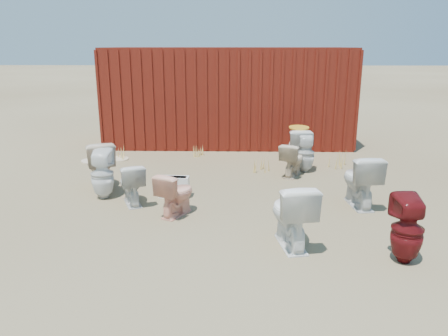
{
  "coord_description": "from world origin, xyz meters",
  "views": [
    {
      "loc": [
        0.17,
        -6.14,
        2.45
      ],
      "look_at": [
        0.0,
        0.6,
        0.55
      ],
      "focal_mm": 35.0,
      "sensor_mm": 36.0,
      "label": 1
    }
  ],
  "objects_px": {
    "toilet_front_e": "(360,180)",
    "toilet_back_a": "(102,174)",
    "toilet_front_a": "(131,184)",
    "toilet_back_e": "(306,153)",
    "toilet_front_c": "(291,214)",
    "toilet_back_beige_right": "(293,160)",
    "toilet_back_beige_left": "(100,164)",
    "toilet_back_yellowlid": "(298,147)",
    "loose_tank": "(174,187)",
    "toilet_front_maroon": "(407,229)",
    "toilet_front_pink": "(176,194)",
    "shipping_container": "(228,95)"
  },
  "relations": [
    {
      "from": "toilet_front_e",
      "to": "toilet_back_a",
      "type": "height_order",
      "value": "toilet_front_e"
    },
    {
      "from": "toilet_front_a",
      "to": "toilet_back_e",
      "type": "height_order",
      "value": "toilet_back_e"
    },
    {
      "from": "toilet_front_c",
      "to": "toilet_back_beige_right",
      "type": "relative_size",
      "value": 1.3
    },
    {
      "from": "toilet_back_e",
      "to": "toilet_back_beige_left",
      "type": "bearing_deg",
      "value": 20.98
    },
    {
      "from": "toilet_front_a",
      "to": "toilet_back_yellowlid",
      "type": "bearing_deg",
      "value": -164.79
    },
    {
      "from": "toilet_back_beige_left",
      "to": "loose_tank",
      "type": "bearing_deg",
      "value": 137.94
    },
    {
      "from": "toilet_front_maroon",
      "to": "toilet_back_a",
      "type": "xyz_separation_m",
      "value": [
        -4.17,
        2.12,
        0.0
      ]
    },
    {
      "from": "toilet_front_maroon",
      "to": "toilet_back_e",
      "type": "xyz_separation_m",
      "value": [
        -0.58,
        3.77,
        -0.02
      ]
    },
    {
      "from": "toilet_front_a",
      "to": "toilet_front_e",
      "type": "xyz_separation_m",
      "value": [
        3.6,
        0.01,
        0.08
      ]
    },
    {
      "from": "loose_tank",
      "to": "toilet_back_yellowlid",
      "type": "bearing_deg",
      "value": 43.72
    },
    {
      "from": "toilet_front_maroon",
      "to": "toilet_back_e",
      "type": "relative_size",
      "value": 1.06
    },
    {
      "from": "toilet_front_pink",
      "to": "toilet_back_beige_left",
      "type": "bearing_deg",
      "value": -10.74
    },
    {
      "from": "toilet_back_e",
      "to": "toilet_back_a",
      "type": "bearing_deg",
      "value": 29.35
    },
    {
      "from": "toilet_back_beige_left",
      "to": "toilet_front_e",
      "type": "bearing_deg",
      "value": 145.91
    },
    {
      "from": "shipping_container",
      "to": "loose_tank",
      "type": "height_order",
      "value": "shipping_container"
    },
    {
      "from": "toilet_front_pink",
      "to": "toilet_back_e",
      "type": "xyz_separation_m",
      "value": [
        2.28,
        2.36,
        0.05
      ]
    },
    {
      "from": "toilet_back_beige_right",
      "to": "toilet_back_yellowlid",
      "type": "height_order",
      "value": "toilet_back_yellowlid"
    },
    {
      "from": "toilet_back_e",
      "to": "toilet_front_a",
      "type": "bearing_deg",
      "value": 36.72
    },
    {
      "from": "toilet_front_pink",
      "to": "toilet_front_maroon",
      "type": "bearing_deg",
      "value": -177.35
    },
    {
      "from": "toilet_back_e",
      "to": "toilet_front_pink",
      "type": "bearing_deg",
      "value": 50.57
    },
    {
      "from": "toilet_front_e",
      "to": "toilet_back_beige_right",
      "type": "relative_size",
      "value": 1.29
    },
    {
      "from": "toilet_back_a",
      "to": "toilet_back_e",
      "type": "height_order",
      "value": "toilet_back_a"
    },
    {
      "from": "toilet_front_maroon",
      "to": "toilet_back_a",
      "type": "distance_m",
      "value": 4.67
    },
    {
      "from": "toilet_back_beige_left",
      "to": "loose_tank",
      "type": "xyz_separation_m",
      "value": [
        1.36,
        -0.45,
        -0.25
      ]
    },
    {
      "from": "shipping_container",
      "to": "toilet_front_a",
      "type": "distance_m",
      "value": 5.09
    },
    {
      "from": "shipping_container",
      "to": "toilet_back_beige_left",
      "type": "relative_size",
      "value": 6.98
    },
    {
      "from": "shipping_container",
      "to": "toilet_back_a",
      "type": "relative_size",
      "value": 7.27
    },
    {
      "from": "toilet_back_a",
      "to": "toilet_back_yellowlid",
      "type": "height_order",
      "value": "toilet_back_a"
    },
    {
      "from": "toilet_front_c",
      "to": "toilet_back_beige_right",
      "type": "distance_m",
      "value": 3.09
    },
    {
      "from": "shipping_container",
      "to": "toilet_front_a",
      "type": "relative_size",
      "value": 8.91
    },
    {
      "from": "shipping_container",
      "to": "toilet_back_e",
      "type": "relative_size",
      "value": 7.78
    },
    {
      "from": "toilet_front_maroon",
      "to": "toilet_back_beige_right",
      "type": "height_order",
      "value": "toilet_front_maroon"
    },
    {
      "from": "toilet_back_beige_right",
      "to": "toilet_back_e",
      "type": "distance_m",
      "value": 0.42
    },
    {
      "from": "toilet_front_maroon",
      "to": "toilet_front_e",
      "type": "xyz_separation_m",
      "value": [
        -0.03,
        1.86,
        0.01
      ]
    },
    {
      "from": "toilet_front_c",
      "to": "toilet_front_e",
      "type": "distance_m",
      "value": 1.92
    },
    {
      "from": "toilet_front_a",
      "to": "loose_tank",
      "type": "xyz_separation_m",
      "value": [
        0.63,
        0.35,
        -0.16
      ]
    },
    {
      "from": "toilet_front_maroon",
      "to": "toilet_back_beige_left",
      "type": "relative_size",
      "value": 0.95
    },
    {
      "from": "toilet_back_beige_right",
      "to": "loose_tank",
      "type": "xyz_separation_m",
      "value": [
        -2.13,
        -1.26,
        -0.15
      ]
    },
    {
      "from": "toilet_front_maroon",
      "to": "toilet_back_yellowlid",
      "type": "relative_size",
      "value": 1.01
    },
    {
      "from": "toilet_front_pink",
      "to": "toilet_front_e",
      "type": "xyz_separation_m",
      "value": [
        2.83,
        0.45,
        0.09
      ]
    },
    {
      "from": "shipping_container",
      "to": "toilet_front_c",
      "type": "relative_size",
      "value": 7.07
    },
    {
      "from": "toilet_front_e",
      "to": "shipping_container",
      "type": "bearing_deg",
      "value": -71.68
    },
    {
      "from": "toilet_front_pink",
      "to": "toilet_back_e",
      "type": "bearing_deg",
      "value": -105.19
    },
    {
      "from": "toilet_back_beige_right",
      "to": "toilet_back_a",
      "type": "bearing_deg",
      "value": 49.0
    },
    {
      "from": "shipping_container",
      "to": "toilet_back_beige_left",
      "type": "height_order",
      "value": "shipping_container"
    },
    {
      "from": "toilet_front_pink",
      "to": "toilet_back_beige_left",
      "type": "height_order",
      "value": "toilet_back_beige_left"
    },
    {
      "from": "shipping_container",
      "to": "toilet_back_beige_left",
      "type": "bearing_deg",
      "value": -118.86
    },
    {
      "from": "toilet_front_pink",
      "to": "toilet_back_beige_left",
      "type": "relative_size",
      "value": 0.77
    },
    {
      "from": "toilet_front_a",
      "to": "toilet_front_e",
      "type": "height_order",
      "value": "toilet_front_e"
    },
    {
      "from": "shipping_container",
      "to": "toilet_front_c",
      "type": "distance_m",
      "value": 6.35
    }
  ]
}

